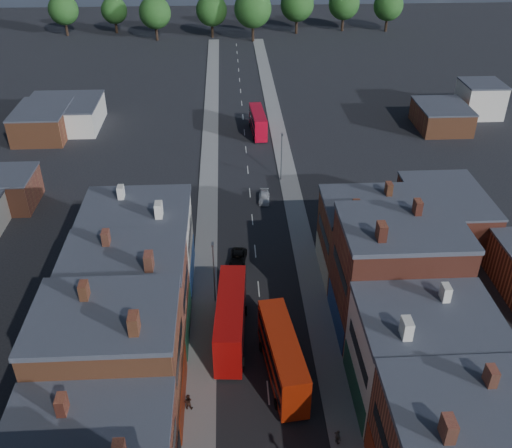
{
  "coord_description": "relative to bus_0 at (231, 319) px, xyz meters",
  "views": [
    {
      "loc": [
        -3.19,
        -21.82,
        42.89
      ],
      "look_at": [
        0.0,
        38.07,
        5.44
      ],
      "focal_mm": 40.0,
      "sensor_mm": 36.0,
      "label": 1
    }
  ],
  "objects": [
    {
      "name": "lamp_post_3",
      "position": [
        8.62,
        36.35,
        1.85
      ],
      "size": [
        0.25,
        0.7,
        8.12
      ],
      "color": "slate",
      "rests_on": "ground"
    },
    {
      "name": "ped_3",
      "position": [
        9.05,
        -13.7,
        -1.94
      ],
      "size": [
        0.77,
        1.02,
        1.59
      ],
      "primitive_type": "imported",
      "rotation": [
        0.0,
        0.0,
        2.0
      ],
      "color": "#5F5A51",
      "rests_on": "pavement_east"
    },
    {
      "name": "car_2",
      "position": [
        1.08,
        14.04,
        -2.25
      ],
      "size": [
        2.58,
        4.61,
        1.22
      ],
      "primitive_type": "imported",
      "rotation": [
        0.0,
        0.0,
        -0.13
      ],
      "color": "black",
      "rests_on": "ground"
    },
    {
      "name": "bus_1",
      "position": [
        4.92,
        -5.56,
        -0.11
      ],
      "size": [
        4.12,
        12.0,
        5.08
      ],
      "rotation": [
        0.0,
        0.0,
        0.12
      ],
      "color": "red",
      "rests_on": "ground"
    },
    {
      "name": "pavement_west",
      "position": [
        -3.08,
        26.35,
        -2.8
      ],
      "size": [
        3.0,
        200.0,
        0.12
      ],
      "primitive_type": "cube",
      "color": "gray",
      "rests_on": "ground"
    },
    {
      "name": "pavement_east",
      "position": [
        9.92,
        26.35,
        -2.8
      ],
      "size": [
        3.0,
        200.0,
        0.12
      ],
      "primitive_type": "cube",
      "color": "gray",
      "rests_on": "ground"
    },
    {
      "name": "bus_0",
      "position": [
        0.0,
        0.0,
        0.0
      ],
      "size": [
        3.73,
        12.42,
        5.29
      ],
      "rotation": [
        0.0,
        0.0,
        -0.07
      ],
      "color": "#BB0C0A",
      "rests_on": "ground"
    },
    {
      "name": "lamp_post_2",
      "position": [
        -1.78,
        6.35,
        1.85
      ],
      "size": [
        0.25,
        0.7,
        8.12
      ],
      "color": "slate",
      "rests_on": "ground"
    },
    {
      "name": "car_3",
      "position": [
        5.48,
        29.78,
        -2.28
      ],
      "size": [
        1.92,
        4.1,
        1.16
      ],
      "primitive_type": "imported",
      "rotation": [
        0.0,
        0.0,
        -0.08
      ],
      "color": "silver",
      "rests_on": "ground"
    },
    {
      "name": "ped_1",
      "position": [
        -4.16,
        -9.15,
        -1.88
      ],
      "size": [
        0.87,
        0.54,
        1.71
      ],
      "primitive_type": "imported",
      "rotation": [
        0.0,
        0.0,
        3.04
      ],
      "color": "#382016",
      "rests_on": "pavement_west"
    },
    {
      "name": "bus_2",
      "position": [
        5.99,
        55.69,
        -0.49
      ],
      "size": [
        3.06,
        10.29,
        4.39
      ],
      "rotation": [
        0.0,
        0.0,
        0.06
      ],
      "color": "#AA071A",
      "rests_on": "ground"
    }
  ]
}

